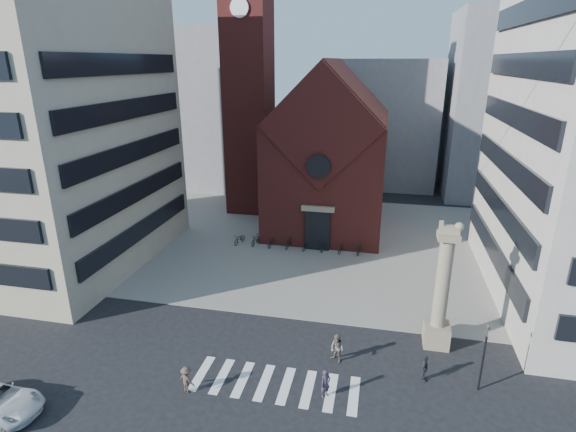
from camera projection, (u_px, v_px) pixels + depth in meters
The scene contains 23 objects.
ground at pixel (278, 352), 28.95m from camera, with size 120.00×120.00×0.00m, color black.
piazza at pixel (320, 242), 46.48m from camera, with size 46.00×30.00×0.05m, color gray.
zebra_crossing at pixel (275, 384), 26.07m from camera, with size 10.20×3.20×0.01m, color white, non-canonical shape.
church at pixel (330, 154), 49.44m from camera, with size 12.00×16.65×18.00m.
campanile at pixel (249, 79), 51.62m from camera, with size 5.50×5.50×31.20m.
building_left at pixel (33, 119), 38.68m from camera, with size 18.00×20.00×26.00m, color tan.
bg_block_left at pixel (208, 109), 66.24m from camera, with size 16.00×14.00×22.00m, color gray.
bg_block_mid at pixel (387, 123), 66.35m from camera, with size 14.00×12.00×18.00m, color gray.
bg_block_right at pixel (512, 106), 59.42m from camera, with size 16.00×14.00×24.00m, color gray.
lion_column at pixel (441, 298), 28.59m from camera, with size 1.63×1.60×8.68m.
traffic_light at pixel (484, 356), 24.89m from camera, with size 0.13×0.16×4.30m.
pedestrian_0 at pixel (326, 384), 24.86m from camera, with size 0.62×0.40×1.69m, color #332B3C.
pedestrian_1 at pixel (337, 348), 27.73m from camera, with size 0.92×0.72×1.90m, color #665B51.
pedestrian_2 at pixel (425, 368), 26.13m from camera, with size 0.96×0.40×1.64m, color #292830.
pedestrian_3 at pixel (187, 379), 25.24m from camera, with size 1.04×0.60×1.62m, color #47392F.
scooter_0 at pixel (240, 239), 45.76m from camera, with size 0.68×1.94×1.02m, color black.
scooter_1 at pixel (256, 240), 45.40m from camera, with size 0.53×1.88×1.13m, color black.
scooter_2 at pixel (273, 242), 45.07m from camera, with size 0.68×1.94×1.02m, color black.
scooter_3 at pixel (290, 242), 44.71m from camera, with size 0.53×1.88×1.13m, color black.
scooter_4 at pixel (307, 244), 44.38m from camera, with size 0.68×1.94×1.02m, color black.
scooter_5 at pixel (324, 245), 44.02m from camera, with size 0.53×1.88×1.13m, color black.
scooter_6 at pixel (342, 247), 43.69m from camera, with size 0.68×1.94×1.02m, color black.
scooter_7 at pixel (360, 248), 43.32m from camera, with size 0.53×1.88×1.13m, color black.
Camera 1 is at (5.79, -23.77, 17.80)m, focal length 28.00 mm.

